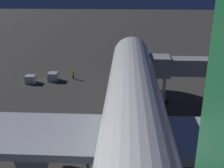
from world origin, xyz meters
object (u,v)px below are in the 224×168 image
(airliner_at_gate, at_px, (135,129))
(traffic_cone_nose_port, at_px, (142,82))
(baggage_container_spare, at_px, (53,77))
(baggage_container_mid_row, at_px, (30,79))
(ground_crew_marshaller_fwd, at_px, (73,74))
(traffic_cone_nose_starboard, at_px, (119,81))
(jet_bridge, at_px, (205,67))

(airliner_at_gate, xyz_separation_m, traffic_cone_nose_port, (-2.20, -28.11, -5.81))
(baggage_container_spare, bearing_deg, baggage_container_mid_row, 21.25)
(baggage_container_mid_row, height_order, traffic_cone_nose_port, baggage_container_mid_row)
(ground_crew_marshaller_fwd, bearing_deg, traffic_cone_nose_port, 172.31)
(traffic_cone_nose_port, bearing_deg, traffic_cone_nose_starboard, 0.00)
(airliner_at_gate, xyz_separation_m, baggage_container_mid_row, (19.14, -27.34, -5.38))
(jet_bridge, relative_size, ground_crew_marshaller_fwd, 10.93)
(traffic_cone_nose_port, height_order, traffic_cone_nose_starboard, same)
(airliner_at_gate, height_order, jet_bridge, airliner_at_gate)
(airliner_at_gate, xyz_separation_m, traffic_cone_nose_starboard, (2.20, -28.11, -5.81))
(jet_bridge, bearing_deg, traffic_cone_nose_port, -45.93)
(jet_bridge, xyz_separation_m, ground_crew_marshaller_fwd, (22.33, -10.91, -5.17))
(baggage_container_mid_row, bearing_deg, ground_crew_marshaller_fwd, -161.58)
(ground_crew_marshaller_fwd, bearing_deg, traffic_cone_nose_starboard, 168.68)
(baggage_container_spare, distance_m, traffic_cone_nose_port, 17.38)
(baggage_container_mid_row, distance_m, baggage_container_spare, 4.27)
(ground_crew_marshaller_fwd, bearing_deg, jet_bridge, 153.95)
(baggage_container_mid_row, relative_size, traffic_cone_nose_port, 3.36)
(airliner_at_gate, height_order, traffic_cone_nose_starboard, airliner_at_gate)
(baggage_container_spare, relative_size, traffic_cone_nose_port, 3.44)
(airliner_at_gate, bearing_deg, baggage_container_spare, -62.32)
(baggage_container_mid_row, relative_size, ground_crew_marshaller_fwd, 0.99)
(airliner_at_gate, xyz_separation_m, jet_bridge, (-11.00, -19.03, 0.11))
(baggage_container_mid_row, bearing_deg, traffic_cone_nose_starboard, -177.40)
(airliner_at_gate, bearing_deg, jet_bridge, -120.02)
(baggage_container_mid_row, xyz_separation_m, traffic_cone_nose_starboard, (-16.94, -0.77, -0.44))
(jet_bridge, height_order, traffic_cone_nose_starboard, jet_bridge)
(airliner_at_gate, xyz_separation_m, baggage_container_spare, (15.16, -28.89, -5.31))
(baggage_container_spare, height_order, ground_crew_marshaller_fwd, ground_crew_marshaller_fwd)
(ground_crew_marshaller_fwd, height_order, traffic_cone_nose_starboard, ground_crew_marshaller_fwd)
(jet_bridge, height_order, traffic_cone_nose_port, jet_bridge)
(ground_crew_marshaller_fwd, height_order, traffic_cone_nose_port, ground_crew_marshaller_fwd)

